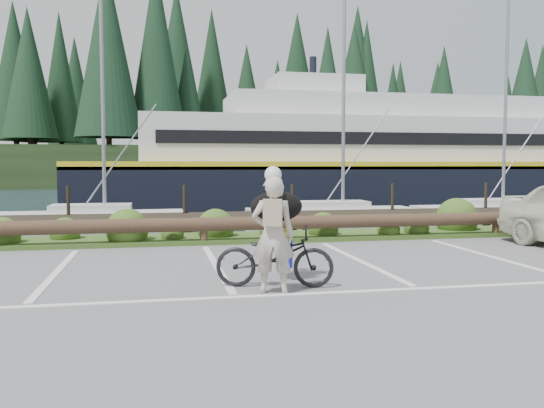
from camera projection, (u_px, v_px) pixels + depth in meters
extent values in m
plane|color=#5D5D5F|center=(231.00, 291.00, 7.96)|extent=(72.00, 72.00, 0.00)
plane|color=#1B2B41|center=(167.00, 195.00, 54.98)|extent=(160.00, 160.00, 0.00)
cube|color=#3D5B21|center=(201.00, 239.00, 13.14)|extent=(34.00, 1.60, 0.10)
imported|color=black|center=(275.00, 256.00, 8.18)|extent=(1.77, 0.99, 0.88)
imported|color=beige|center=(273.00, 235.00, 7.77)|extent=(0.66, 0.51, 1.59)
ellipsoid|color=black|center=(276.00, 206.00, 8.67)|extent=(0.58, 0.88, 0.46)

